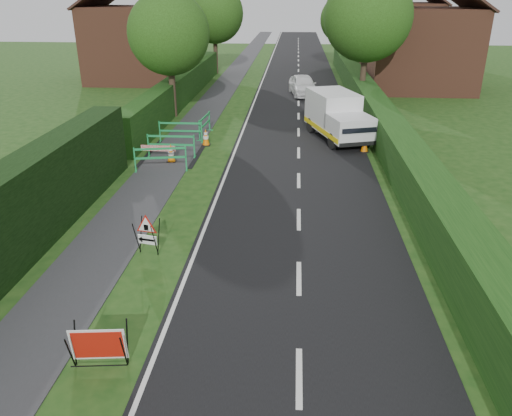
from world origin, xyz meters
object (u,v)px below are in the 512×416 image
object	(u,v)px
works_van	(337,115)
hatchback_car	(303,85)
red_rect_sign	(99,345)
triangle_sign	(146,231)

from	to	relation	value
works_van	hatchback_car	bearing A→B (deg)	80.00
red_rect_sign	hatchback_car	world-z (taller)	hatchback_car
hatchback_car	works_van	bearing A→B (deg)	-91.15
red_rect_sign	works_van	distance (m)	17.45
hatchback_car	triangle_sign	bearing A→B (deg)	-110.14
red_rect_sign	triangle_sign	world-z (taller)	triangle_sign
red_rect_sign	works_van	xyz separation A→B (m)	(5.60, 16.52, 0.64)
red_rect_sign	works_van	bearing A→B (deg)	64.47
red_rect_sign	triangle_sign	bearing A→B (deg)	87.61
triangle_sign	works_van	world-z (taller)	works_van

